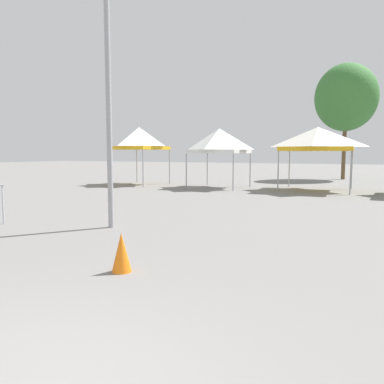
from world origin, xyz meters
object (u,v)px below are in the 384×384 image
light_pole_opposite_side (107,46)px  traffic_cone_near_barrier (121,252)px  tree_behind_tents_left (346,98)px  canopy_tent_far_right (139,138)px  canopy_tent_left_of_center (219,141)px  canopy_tent_right_of_center (318,139)px

light_pole_opposite_side → traffic_cone_near_barrier: 5.69m
tree_behind_tents_left → canopy_tent_far_right: bearing=-135.6°
canopy_tent_far_right → canopy_tent_left_of_center: size_ratio=1.07×
canopy_tent_far_right → canopy_tent_left_of_center: canopy_tent_far_right is taller
light_pole_opposite_side → tree_behind_tents_left: tree_behind_tents_left is taller
canopy_tent_right_of_center → light_pole_opposite_side: size_ratio=0.46×
canopy_tent_far_right → traffic_cone_near_barrier: 17.65m
canopy_tent_far_right → traffic_cone_near_barrier: (9.70, -14.54, -2.48)m
canopy_tent_right_of_center → tree_behind_tents_left: size_ratio=0.44×
canopy_tent_far_right → tree_behind_tents_left: size_ratio=0.42×
light_pole_opposite_side → canopy_tent_far_right: bearing=121.6°
canopy_tent_right_of_center → traffic_cone_near_barrier: canopy_tent_right_of_center is taller
canopy_tent_right_of_center → traffic_cone_near_barrier: size_ratio=5.69×
canopy_tent_far_right → canopy_tent_right_of_center: size_ratio=0.96×
canopy_tent_left_of_center → traffic_cone_near_barrier: (4.47, -14.66, -2.26)m
light_pole_opposite_side → traffic_cone_near_barrier: size_ratio=12.43×
canopy_tent_left_of_center → light_pole_opposite_side: 12.12m
canopy_tent_far_right → canopy_tent_right_of_center: bearing=4.9°
traffic_cone_near_barrier → canopy_tent_far_right: bearing=123.7°
traffic_cone_near_barrier → canopy_tent_right_of_center: bearing=87.7°
canopy_tent_right_of_center → traffic_cone_near_barrier: (-0.62, -15.42, -2.30)m
tree_behind_tents_left → traffic_cone_near_barrier: bearing=-92.4°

